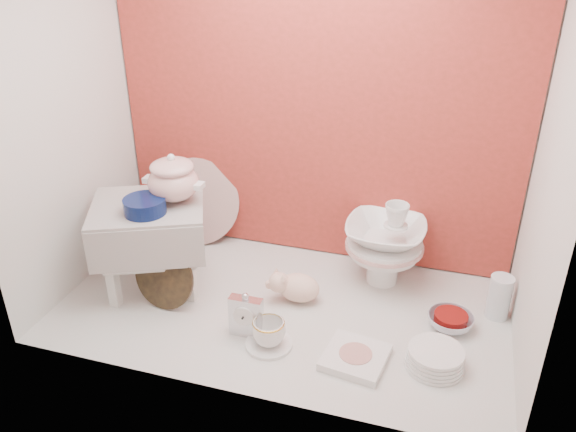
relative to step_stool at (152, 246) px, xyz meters
name	(u,v)px	position (x,y,z in m)	size (l,w,h in m)	color
ground	(282,308)	(0.57, 0.00, -0.20)	(1.80, 1.80, 0.00)	silver
niche_shell	(296,71)	(0.57, 0.18, 0.73)	(1.86, 1.03, 1.53)	#BC362F
step_stool	(152,246)	(0.00, 0.00, 0.00)	(0.45, 0.38, 0.39)	silver
soup_tureen	(173,178)	(0.10, 0.06, 0.30)	(0.25, 0.25, 0.21)	white
cobalt_bowl	(145,206)	(0.03, -0.07, 0.23)	(0.17, 0.17, 0.06)	#081543
floral_platter	(195,202)	(0.01, 0.41, 0.01)	(0.43, 0.12, 0.42)	silver
blue_white_vase	(175,220)	(-0.09, 0.37, -0.08)	(0.23, 0.23, 0.24)	white
lacquer_tray	(164,277)	(0.11, -0.11, -0.06)	(0.27, 0.08, 0.27)	black
mantel_clock	(246,315)	(0.49, -0.20, -0.10)	(0.13, 0.04, 0.19)	silver
plush_pig	(299,287)	(0.62, 0.07, -0.13)	(0.22, 0.15, 0.13)	beige
teacup_saucer	(269,344)	(0.60, -0.24, -0.19)	(0.18, 0.18, 0.01)	white
gold_rim_teacup	(269,332)	(0.60, -0.24, -0.13)	(0.13, 0.13, 0.10)	white
lattice_dish	(355,357)	(0.92, -0.23, -0.18)	(0.22, 0.22, 0.03)	white
dinner_plate_stack	(435,358)	(1.20, -0.17, -0.16)	(0.21, 0.21, 0.07)	white
crystal_bowl	(450,321)	(1.24, 0.07, -0.17)	(0.18, 0.18, 0.06)	silver
clear_glass_vase	(499,297)	(1.41, 0.20, -0.10)	(0.09, 0.09, 0.18)	silver
porcelain_tower	(385,243)	(0.93, 0.32, 0.00)	(0.34, 0.34, 0.39)	white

